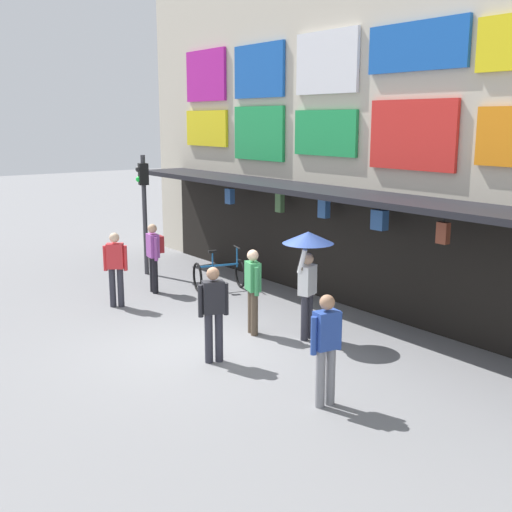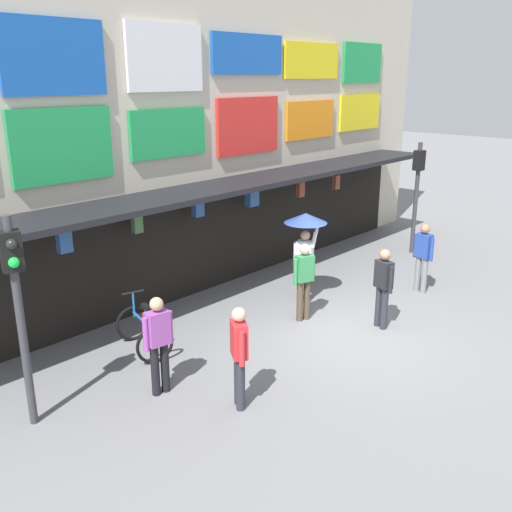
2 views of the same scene
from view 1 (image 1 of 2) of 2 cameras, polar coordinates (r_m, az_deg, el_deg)
ground_plane at (r=11.89m, az=-4.33°, el=-8.12°), size 80.00×80.00×0.00m
shopfront at (r=14.14m, az=11.52°, el=11.29°), size 18.00×2.60×8.00m
traffic_light_near at (r=17.22m, az=-10.00°, el=5.36°), size 0.34×0.35×3.20m
bicycle_parked at (r=15.68m, az=-3.29°, el=-1.61°), size 1.01×1.31×1.05m
pedestrian_in_black at (r=12.29m, az=-0.29°, el=-2.78°), size 0.51×0.32×1.68m
pedestrian_in_green at (r=14.44m, az=-12.44°, el=-0.82°), size 0.39×0.45×1.68m
pedestrian_in_yellow at (r=10.90m, az=-3.82°, el=-4.76°), size 0.33×0.50×1.68m
pedestrian_in_white at (r=15.47m, az=-9.10°, el=0.30°), size 0.53×0.39×1.68m
pedestrian_with_umbrella at (r=11.88m, az=4.66°, el=0.11°), size 0.96×0.96×2.08m
pedestrian_in_red at (r=9.29m, az=6.29°, el=-7.82°), size 0.26×0.53×1.68m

